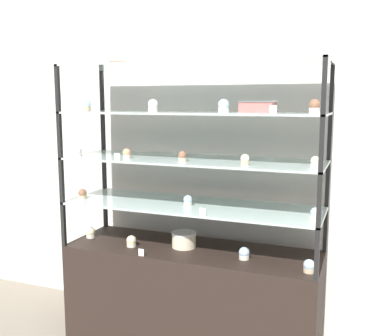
% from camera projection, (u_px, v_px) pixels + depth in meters
% --- Properties ---
extents(back_wall, '(8.00, 0.05, 2.60)m').
position_uv_depth(back_wall, '(213.00, 140.00, 3.12)').
color(back_wall, silver).
rests_on(back_wall, ground_plane).
extents(display_base, '(1.60, 0.52, 0.64)m').
position_uv_depth(display_base, '(192.00, 296.00, 2.89)').
color(display_base, black).
rests_on(display_base, ground_plane).
extents(display_riser_lower, '(1.60, 0.52, 0.29)m').
position_uv_depth(display_riser_lower, '(192.00, 207.00, 2.80)').
color(display_riser_lower, black).
rests_on(display_riser_lower, display_base).
extents(display_riser_middle, '(1.60, 0.52, 0.29)m').
position_uv_depth(display_riser_middle, '(192.00, 161.00, 2.76)').
color(display_riser_middle, black).
rests_on(display_riser_middle, display_riser_lower).
extents(display_riser_upper, '(1.60, 0.52, 0.29)m').
position_uv_depth(display_riser_upper, '(192.00, 114.00, 2.72)').
color(display_riser_upper, black).
rests_on(display_riser_upper, display_riser_middle).
extents(display_riser_top, '(1.60, 0.52, 0.29)m').
position_uv_depth(display_riser_top, '(192.00, 66.00, 2.67)').
color(display_riser_top, black).
rests_on(display_riser_top, display_riser_upper).
extents(layer_cake_centerpiece, '(0.16, 0.16, 0.10)m').
position_uv_depth(layer_cake_centerpiece, '(184.00, 240.00, 2.86)').
color(layer_cake_centerpiece, beige).
rests_on(layer_cake_centerpiece, display_base).
extents(sheet_cake_frosted, '(0.20, 0.14, 0.07)m').
position_uv_depth(sheet_cake_frosted, '(258.00, 106.00, 2.61)').
color(sheet_cake_frosted, '#C66660').
rests_on(sheet_cake_frosted, display_riser_upper).
extents(cupcake_0, '(0.06, 0.06, 0.07)m').
position_uv_depth(cupcake_0, '(91.00, 233.00, 3.06)').
color(cupcake_0, beige).
rests_on(cupcake_0, display_base).
extents(cupcake_1, '(0.06, 0.06, 0.07)m').
position_uv_depth(cupcake_1, '(131.00, 241.00, 2.88)').
color(cupcake_1, beige).
rests_on(cupcake_1, display_base).
extents(cupcake_2, '(0.06, 0.06, 0.07)m').
position_uv_depth(cupcake_2, '(244.00, 254.00, 2.65)').
color(cupcake_2, beige).
rests_on(cupcake_2, display_base).
extents(cupcake_3, '(0.06, 0.06, 0.07)m').
position_uv_depth(cupcake_3, '(309.00, 266.00, 2.44)').
color(cupcake_3, '#CCB28C').
rests_on(cupcake_3, display_base).
extents(price_tag_0, '(0.04, 0.00, 0.04)m').
position_uv_depth(price_tag_0, '(141.00, 252.00, 2.70)').
color(price_tag_0, white).
rests_on(price_tag_0, display_base).
extents(cupcake_4, '(0.05, 0.05, 0.07)m').
position_uv_depth(cupcake_4, '(83.00, 194.00, 2.96)').
color(cupcake_4, '#CCB28C').
rests_on(cupcake_4, display_riser_lower).
extents(cupcake_5, '(0.05, 0.05, 0.07)m').
position_uv_depth(cupcake_5, '(188.00, 201.00, 2.76)').
color(cupcake_5, beige).
rests_on(cupcake_5, display_riser_lower).
extents(cupcake_6, '(0.05, 0.05, 0.07)m').
position_uv_depth(cupcake_6, '(315.00, 214.00, 2.44)').
color(cupcake_6, beige).
rests_on(cupcake_6, display_riser_lower).
extents(price_tag_1, '(0.04, 0.00, 0.04)m').
position_uv_depth(price_tag_1, '(202.00, 212.00, 2.52)').
color(price_tag_1, white).
rests_on(price_tag_1, display_riser_lower).
extents(cupcake_7, '(0.05, 0.05, 0.06)m').
position_uv_depth(cupcake_7, '(78.00, 152.00, 2.88)').
color(cupcake_7, white).
rests_on(cupcake_7, display_riser_middle).
extents(cupcake_8, '(0.05, 0.05, 0.06)m').
position_uv_depth(cupcake_8, '(127.00, 154.00, 2.78)').
color(cupcake_8, beige).
rests_on(cupcake_8, display_riser_middle).
extents(cupcake_9, '(0.05, 0.05, 0.06)m').
position_uv_depth(cupcake_9, '(182.00, 156.00, 2.65)').
color(cupcake_9, '#CCB28C').
rests_on(cupcake_9, display_riser_middle).
extents(cupcake_10, '(0.05, 0.05, 0.06)m').
position_uv_depth(cupcake_10, '(245.00, 160.00, 2.49)').
color(cupcake_10, '#CCB28C').
rests_on(cupcake_10, display_riser_middle).
extents(cupcake_11, '(0.05, 0.05, 0.06)m').
position_uv_depth(cupcake_11, '(315.00, 162.00, 2.39)').
color(cupcake_11, white).
rests_on(cupcake_11, display_riser_middle).
extents(price_tag_2, '(0.04, 0.00, 0.04)m').
position_uv_depth(price_tag_2, '(117.00, 157.00, 2.67)').
color(price_tag_2, white).
rests_on(price_tag_2, display_riser_middle).
extents(cupcake_12, '(0.06, 0.06, 0.08)m').
position_uv_depth(cupcake_12, '(86.00, 105.00, 2.93)').
color(cupcake_12, '#CCB28C').
rests_on(cupcake_12, display_riser_upper).
extents(cupcake_13, '(0.06, 0.06, 0.08)m').
position_uv_depth(cupcake_13, '(153.00, 106.00, 2.74)').
color(cupcake_13, beige).
rests_on(cupcake_13, display_riser_upper).
extents(cupcake_14, '(0.06, 0.06, 0.08)m').
position_uv_depth(cupcake_14, '(224.00, 106.00, 2.50)').
color(cupcake_14, white).
rests_on(cupcake_14, display_riser_upper).
extents(cupcake_15, '(0.06, 0.06, 0.08)m').
position_uv_depth(cupcake_15, '(315.00, 106.00, 2.40)').
color(cupcake_15, white).
rests_on(cupcake_15, display_riser_upper).
extents(price_tag_3, '(0.04, 0.00, 0.04)m').
position_uv_depth(price_tag_3, '(273.00, 110.00, 2.30)').
color(price_tag_3, white).
rests_on(price_tag_3, display_riser_upper).
extents(cupcake_16, '(0.05, 0.05, 0.07)m').
position_uv_depth(cupcake_16, '(73.00, 60.00, 2.83)').
color(cupcake_16, beige).
rests_on(cupcake_16, display_riser_top).
extents(cupcake_17, '(0.05, 0.05, 0.07)m').
position_uv_depth(cupcake_17, '(184.00, 56.00, 2.57)').
color(cupcake_17, '#CCB28C').
rests_on(cupcake_17, display_riser_top).
extents(cupcake_18, '(0.05, 0.05, 0.07)m').
position_uv_depth(cupcake_18, '(317.00, 52.00, 2.32)').
color(cupcake_18, beige).
rests_on(cupcake_18, display_riser_top).
extents(price_tag_4, '(0.04, 0.00, 0.04)m').
position_uv_depth(price_tag_4, '(207.00, 55.00, 2.38)').
color(price_tag_4, white).
rests_on(price_tag_4, display_riser_top).
extents(donut_glazed, '(0.13, 0.13, 0.03)m').
position_uv_depth(donut_glazed, '(118.00, 63.00, 2.86)').
color(donut_glazed, brown).
rests_on(donut_glazed, display_riser_top).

